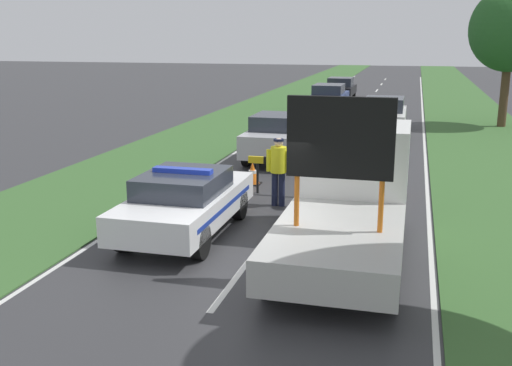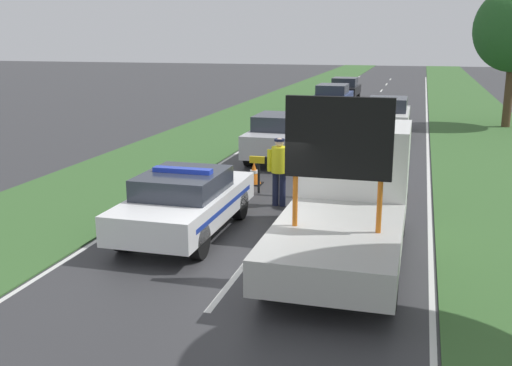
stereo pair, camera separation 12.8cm
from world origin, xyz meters
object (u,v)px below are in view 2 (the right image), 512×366
Objects in this scene: pedestrian_civilian at (326,168)px; traffic_cone_near_police at (254,173)px; work_truck at (349,194)px; road_barrier at (296,165)px; traffic_cone_centre_front at (399,184)px; queued_car_sedan_silver at (281,137)px; traffic_cone_near_truck at (360,197)px; police_car at (186,201)px; queued_car_van_white at (387,115)px; police_officer at (279,166)px; queued_car_sedan_black at (345,88)px; queued_car_hatch_blue at (333,98)px.

traffic_cone_near_police is (-2.41, 1.93, -0.70)m from pedestrian_civilian.
road_barrier is (-1.86, 3.83, -0.32)m from work_truck.
queued_car_sedan_silver is (-4.20, 3.84, 0.50)m from traffic_cone_centre_front.
road_barrier is 2.06m from traffic_cone_near_truck.
traffic_cone_near_police is at bearing 91.00° from police_car.
queued_car_van_white is at bearing 72.93° from traffic_cone_near_police.
work_truck is 2.98m from pedestrian_civilian.
work_truck is 3.17m from traffic_cone_near_truck.
road_barrier reaches higher than traffic_cone_near_police.
police_car is 6.78× the size of traffic_cone_near_police.
traffic_cone_centre_front is 1.81m from traffic_cone_near_truck.
police_officer reaches higher than pedestrian_civilian.
work_truck is at bearing 3.30° from police_car.
road_barrier is at bearing -164.09° from traffic_cone_centre_front.
work_truck is at bearing -100.53° from traffic_cone_centre_front.
queued_car_van_white reaches higher than traffic_cone_centre_front.
queued_car_van_white is at bearing 104.17° from queued_car_sedan_black.
pedestrian_civilian is (-0.89, 2.84, -0.14)m from work_truck.
traffic_cone_centre_front reaches higher than traffic_cone_near_truck.
traffic_cone_centre_front is (4.39, 4.58, -0.41)m from police_car.
queued_car_hatch_blue is (-0.20, 13.87, -0.02)m from queued_car_sedan_silver.
work_truck is 3.31× the size of pedestrian_civilian.
road_barrier is 11.49m from queued_car_van_white.
police_officer is 2.18m from traffic_cone_near_truck.
pedestrian_civilian is at bearing -69.44° from work_truck.
queued_car_sedan_black is (-0.24, 29.67, 0.01)m from police_car.
pedestrian_civilian is at bearing -38.74° from traffic_cone_near_police.
queued_car_hatch_blue is at bearing 111.96° from pedestrian_civilian.
queued_car_sedan_black is (-0.22, 7.39, -0.06)m from queued_car_hatch_blue.
police_officer reaches higher than queued_car_sedan_silver.
queued_car_sedan_silver is at bearing 104.38° from road_barrier.
queued_car_sedan_black is (-0.46, 24.93, 0.43)m from traffic_cone_near_police.
police_officer reaches higher than police_car.
police_officer is (1.46, 2.72, 0.30)m from police_car.
traffic_cone_near_truck is 6.35m from queued_car_sedan_silver.
queued_car_hatch_blue reaches higher than traffic_cone_centre_front.
traffic_cone_centre_front is at bearing 12.47° from road_barrier.
queued_car_van_white is (3.43, 15.16, 0.09)m from police_car.
pedestrian_civilian reaches higher than queued_car_sedan_black.
work_truck reaches higher than pedestrian_civilian.
traffic_cone_centre_front is at bearing 103.95° from queued_car_hatch_blue.
police_officer reaches higher than queued_car_sedan_black.
traffic_cone_near_police is 0.16× the size of queued_car_sedan_silver.
police_car is 22.28m from queued_car_hatch_blue.
queued_car_sedan_silver reaches higher than queued_car_sedan_black.
queued_car_van_white reaches higher than traffic_cone_near_police.
work_truck is 1.24× the size of queued_car_hatch_blue.
queued_car_sedan_silver is 0.91× the size of queued_car_van_white.
police_officer is 19.62m from queued_car_hatch_blue.
traffic_cone_centre_front is 10.64m from queued_car_van_white.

